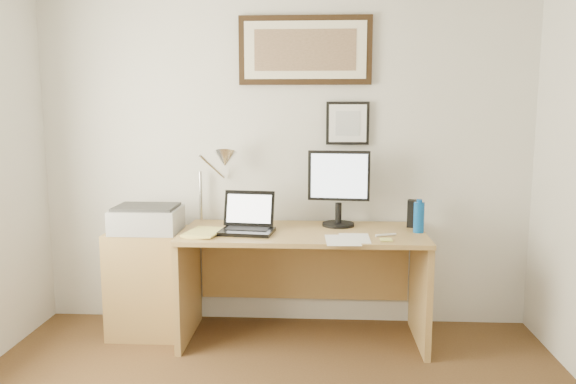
# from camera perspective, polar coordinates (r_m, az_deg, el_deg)

# --- Properties ---
(wall_back) EXTENTS (3.50, 0.02, 2.50)m
(wall_back) POSITION_cam_1_polar(r_m,az_deg,el_deg) (4.02, -0.43, 4.17)
(wall_back) COLOR silver
(wall_back) RESTS_ON ground
(side_cabinet) EXTENTS (0.50, 0.40, 0.73)m
(side_cabinet) POSITION_cam_1_polar(r_m,az_deg,el_deg) (4.04, -14.02, -8.88)
(side_cabinet) COLOR #9D7842
(side_cabinet) RESTS_ON floor
(water_bottle) EXTENTS (0.07, 0.07, 0.20)m
(water_bottle) POSITION_cam_1_polar(r_m,az_deg,el_deg) (3.76, 13.15, -2.52)
(water_bottle) COLOR #0B4B9B
(water_bottle) RESTS_ON desk
(bottle_cap) EXTENTS (0.04, 0.04, 0.02)m
(bottle_cap) POSITION_cam_1_polar(r_m,az_deg,el_deg) (3.74, 13.21, -0.87)
(bottle_cap) COLOR #0B4B9B
(bottle_cap) RESTS_ON water_bottle
(speaker) EXTENTS (0.10, 0.09, 0.19)m
(speaker) POSITION_cam_1_polar(r_m,az_deg,el_deg) (3.92, 12.65, -2.16)
(speaker) COLOR black
(speaker) RESTS_ON desk
(paper_sheet_a) EXTENTS (0.19, 0.27, 0.00)m
(paper_sheet_a) POSITION_cam_1_polar(r_m,az_deg,el_deg) (3.54, 6.76, -4.68)
(paper_sheet_a) COLOR white
(paper_sheet_a) RESTS_ON desk
(paper_sheet_b) EXTENTS (0.22, 0.30, 0.00)m
(paper_sheet_b) POSITION_cam_1_polar(r_m,az_deg,el_deg) (3.47, 5.56, -4.89)
(paper_sheet_b) COLOR white
(paper_sheet_b) RESTS_ON desk
(sticky_pad) EXTENTS (0.07, 0.07, 0.01)m
(sticky_pad) POSITION_cam_1_polar(r_m,az_deg,el_deg) (3.50, 9.94, -4.79)
(sticky_pad) COLOR #E3E76D
(sticky_pad) RESTS_ON desk
(marker_pen) EXTENTS (0.14, 0.06, 0.02)m
(marker_pen) POSITION_cam_1_polar(r_m,az_deg,el_deg) (3.63, 9.92, -4.31)
(marker_pen) COLOR silver
(marker_pen) RESTS_ON desk
(book) EXTENTS (0.26, 0.32, 0.02)m
(book) POSITION_cam_1_polar(r_m,az_deg,el_deg) (3.70, -10.02, -4.00)
(book) COLOR #D9CE66
(book) RESTS_ON desk
(desk) EXTENTS (1.60, 0.70, 0.75)m
(desk) POSITION_cam_1_polar(r_m,az_deg,el_deg) (3.86, 1.56, -7.13)
(desk) COLOR #9D7842
(desk) RESTS_ON floor
(laptop) EXTENTS (0.37, 0.33, 0.26)m
(laptop) POSITION_cam_1_polar(r_m,az_deg,el_deg) (3.70, -4.13, -3.17)
(laptop) COLOR black
(laptop) RESTS_ON desk
(lcd_monitor) EXTENTS (0.42, 0.22, 0.52)m
(lcd_monitor) POSITION_cam_1_polar(r_m,az_deg,el_deg) (3.84, 5.18, 0.78)
(lcd_monitor) COLOR black
(lcd_monitor) RESTS_ON desk
(printer) EXTENTS (0.44, 0.34, 0.18)m
(printer) POSITION_cam_1_polar(r_m,az_deg,el_deg) (3.89, -14.15, -2.66)
(printer) COLOR #A1A2A4
(printer) RESTS_ON side_cabinet
(desk_lamp) EXTENTS (0.29, 0.27, 0.53)m
(desk_lamp) POSITION_cam_1_polar(r_m,az_deg,el_deg) (3.88, -6.64, 3.03)
(desk_lamp) COLOR silver
(desk_lamp) RESTS_ON desk
(picture_large) EXTENTS (0.92, 0.04, 0.47)m
(picture_large) POSITION_cam_1_polar(r_m,az_deg,el_deg) (3.99, 1.75, 14.20)
(picture_large) COLOR black
(picture_large) RESTS_ON wall_back
(picture_small) EXTENTS (0.30, 0.03, 0.30)m
(picture_small) POSITION_cam_1_polar(r_m,az_deg,el_deg) (3.97, 6.08, 6.96)
(picture_small) COLOR black
(picture_small) RESTS_ON wall_back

